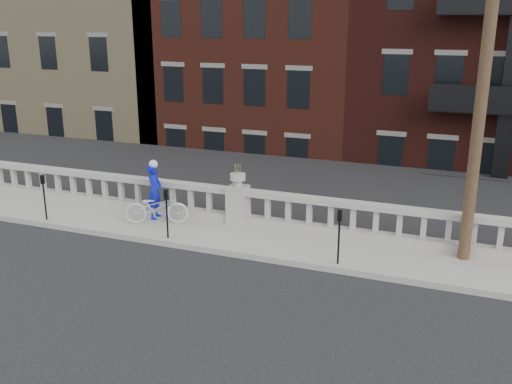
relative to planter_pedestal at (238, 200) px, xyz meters
The scene contains 11 objects.
ground 4.04m from the planter_pedestal, 90.00° to the right, with size 120.00×120.00×0.00m, color black.
sidewalk 1.21m from the planter_pedestal, 90.00° to the right, with size 32.00×2.20×0.15m, color gray.
balustrade 0.19m from the planter_pedestal, ahead, with size 28.00×0.34×1.03m.
planter_pedestal is the anchor object (origin of this frame).
lower_level 19.19m from the planter_pedestal, 88.31° to the left, with size 80.00×44.00×20.80m.
utility_pole 7.61m from the planter_pedestal, ahead, with size 1.60×0.28×10.00m.
parking_meter_a 5.67m from the planter_pedestal, 161.48° to the right, with size 0.10×0.09×1.36m.
parking_meter_b 2.23m from the planter_pedestal, 125.86° to the right, with size 0.10×0.09×1.36m.
parking_meter_c 3.83m from the planter_pedestal, 28.07° to the right, with size 0.10×0.09×1.36m.
bicycle 2.36m from the planter_pedestal, 158.01° to the right, with size 0.64×1.83×0.96m, color silver.
cyclist 2.50m from the planter_pedestal, 168.65° to the right, with size 0.61×0.40×1.66m, color #0C14BA.
Camera 1 is at (6.11, -10.40, 5.83)m, focal length 40.00 mm.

